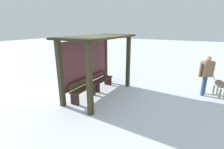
# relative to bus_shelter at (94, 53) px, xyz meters

# --- Properties ---
(ground_plane) EXTENTS (60.00, 60.00, 0.00)m
(ground_plane) POSITION_rel_bus_shelter_xyz_m (0.00, -0.23, -1.68)
(ground_plane) COLOR white
(bus_shelter) EXTENTS (3.29, 1.62, 2.34)m
(bus_shelter) POSITION_rel_bus_shelter_xyz_m (0.00, 0.00, 0.00)
(bus_shelter) COLOR #35301C
(bus_shelter) RESTS_ON ground
(bench_left_inside) EXTENTS (1.20, 0.35, 0.73)m
(bench_left_inside) POSITION_rel_bus_shelter_xyz_m (-0.65, 0.09, -1.33)
(bench_left_inside) COLOR #4C361C
(bench_left_inside) RESTS_ON ground
(bench_center_inside) EXTENTS (1.20, 0.39, 0.71)m
(bench_center_inside) POSITION_rel_bus_shelter_xyz_m (0.65, 0.09, -1.35)
(bench_center_inside) COLOR #512D2C
(bench_center_inside) RESTS_ON ground
(person_walking) EXTENTS (0.50, 0.55, 1.59)m
(person_walking) POSITION_rel_bus_shelter_xyz_m (2.07, -3.90, -0.75)
(person_walking) COLOR #866345
(person_walking) RESTS_ON ground
(dog) EXTENTS (0.88, 0.56, 0.69)m
(dog) POSITION_rel_bus_shelter_xyz_m (2.12, -4.47, -1.19)
(dog) COLOR gray
(dog) RESTS_ON ground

